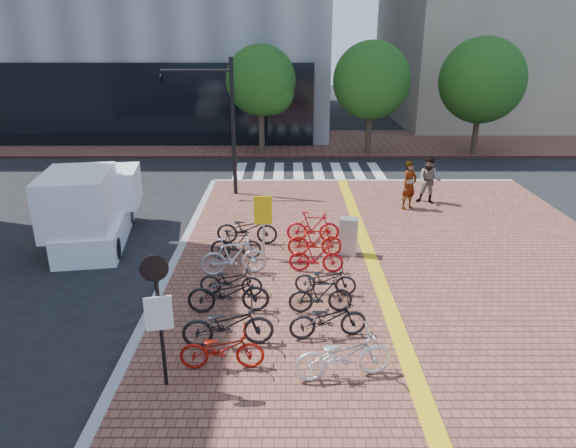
{
  "coord_description": "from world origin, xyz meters",
  "views": [
    {
      "loc": [
        -0.56,
        -11.22,
        6.65
      ],
      "look_at": [
        -0.54,
        3.06,
        1.3
      ],
      "focal_mm": 32.0,
      "sensor_mm": 36.0,
      "label": 1
    }
  ],
  "objects_px": {
    "traffic_light_pole": "(200,102)",
    "bike_13": "(313,227)",
    "bike_11": "(316,257)",
    "box_truck": "(93,208)",
    "bike_6": "(247,229)",
    "bike_10": "(326,279)",
    "bike_7": "(343,355)",
    "pedestrian_b": "(429,180)",
    "bike_12": "(315,241)",
    "notice_sign": "(158,306)",
    "bike_9": "(321,295)",
    "yellow_sign": "(263,216)",
    "utility_box": "(348,236)",
    "bike_0": "(222,349)",
    "bike_2": "(228,292)",
    "bike_5": "(236,244)",
    "bike_1": "(228,324)",
    "bike_3": "(231,280)",
    "bike_4": "(234,256)",
    "pedestrian_a": "(409,185)",
    "bike_8": "(328,319)"
  },
  "relations": [
    {
      "from": "bike_3",
      "to": "bike_11",
      "type": "distance_m",
      "value": 2.69
    },
    {
      "from": "bike_11",
      "to": "bike_4",
      "type": "bearing_deg",
      "value": 99.18
    },
    {
      "from": "box_truck",
      "to": "yellow_sign",
      "type": "bearing_deg",
      "value": -16.08
    },
    {
      "from": "bike_9",
      "to": "pedestrian_b",
      "type": "xyz_separation_m",
      "value": [
        4.85,
        8.65,
        0.47
      ]
    },
    {
      "from": "bike_2",
      "to": "box_truck",
      "type": "distance_m",
      "value": 6.94
    },
    {
      "from": "bike_0",
      "to": "bike_6",
      "type": "distance_m",
      "value": 6.66
    },
    {
      "from": "bike_6",
      "to": "pedestrian_a",
      "type": "relative_size",
      "value": 1.04
    },
    {
      "from": "bike_7",
      "to": "bike_12",
      "type": "xyz_separation_m",
      "value": [
        -0.25,
        5.95,
        -0.01
      ]
    },
    {
      "from": "bike_7",
      "to": "traffic_light_pole",
      "type": "xyz_separation_m",
      "value": [
        -4.61,
        12.53,
        3.34
      ]
    },
    {
      "from": "yellow_sign",
      "to": "notice_sign",
      "type": "distance_m",
      "value": 6.25
    },
    {
      "from": "bike_0",
      "to": "box_truck",
      "type": "relative_size",
      "value": 0.37
    },
    {
      "from": "yellow_sign",
      "to": "bike_3",
      "type": "bearing_deg",
      "value": -107.7
    },
    {
      "from": "bike_0",
      "to": "yellow_sign",
      "type": "height_order",
      "value": "yellow_sign"
    },
    {
      "from": "bike_6",
      "to": "bike_10",
      "type": "distance_m",
      "value": 4.17
    },
    {
      "from": "bike_7",
      "to": "bike_2",
      "type": "bearing_deg",
      "value": 34.27
    },
    {
      "from": "bike_13",
      "to": "box_truck",
      "type": "height_order",
      "value": "box_truck"
    },
    {
      "from": "yellow_sign",
      "to": "bike_13",
      "type": "bearing_deg",
      "value": 40.62
    },
    {
      "from": "bike_11",
      "to": "bike_9",
      "type": "bearing_deg",
      "value": -174.99
    },
    {
      "from": "bike_2",
      "to": "bike_10",
      "type": "bearing_deg",
      "value": -72.86
    },
    {
      "from": "bike_10",
      "to": "bike_13",
      "type": "relative_size",
      "value": 0.93
    },
    {
      "from": "bike_1",
      "to": "bike_3",
      "type": "distance_m",
      "value": 2.3
    },
    {
      "from": "bike_1",
      "to": "bike_4",
      "type": "relative_size",
      "value": 1.06
    },
    {
      "from": "yellow_sign",
      "to": "box_truck",
      "type": "xyz_separation_m",
      "value": [
        -5.69,
        1.64,
        -0.31
      ]
    },
    {
      "from": "bike_2",
      "to": "bike_8",
      "type": "height_order",
      "value": "bike_2"
    },
    {
      "from": "bike_0",
      "to": "utility_box",
      "type": "height_order",
      "value": "utility_box"
    },
    {
      "from": "bike_12",
      "to": "notice_sign",
      "type": "bearing_deg",
      "value": 151.66
    },
    {
      "from": "traffic_light_pole",
      "to": "bike_13",
      "type": "bearing_deg",
      "value": -51.25
    },
    {
      "from": "bike_5",
      "to": "notice_sign",
      "type": "bearing_deg",
      "value": 173.03
    },
    {
      "from": "bike_3",
      "to": "traffic_light_pole",
      "type": "distance_m",
      "value": 9.95
    },
    {
      "from": "bike_6",
      "to": "pedestrian_a",
      "type": "xyz_separation_m",
      "value": [
        6.04,
        3.54,
        0.43
      ]
    },
    {
      "from": "yellow_sign",
      "to": "utility_box",
      "type": "bearing_deg",
      "value": 7.37
    },
    {
      "from": "bike_3",
      "to": "notice_sign",
      "type": "xyz_separation_m",
      "value": [
        -0.92,
        -3.67,
        1.33
      ]
    },
    {
      "from": "bike_5",
      "to": "bike_4",
      "type": "bearing_deg",
      "value": -176.82
    },
    {
      "from": "bike_7",
      "to": "bike_8",
      "type": "xyz_separation_m",
      "value": [
        -0.19,
        1.45,
        -0.05
      ]
    },
    {
      "from": "bike_1",
      "to": "bike_3",
      "type": "height_order",
      "value": "bike_1"
    },
    {
      "from": "bike_7",
      "to": "pedestrian_b",
      "type": "distance_m",
      "value": 12.1
    },
    {
      "from": "bike_10",
      "to": "bike_7",
      "type": "bearing_deg",
      "value": -172.28
    },
    {
      "from": "bike_4",
      "to": "pedestrian_a",
      "type": "distance_m",
      "value": 8.56
    },
    {
      "from": "bike_12",
      "to": "utility_box",
      "type": "bearing_deg",
      "value": -82.58
    },
    {
      "from": "bike_5",
      "to": "bike_1",
      "type": "bearing_deg",
      "value": -175.93
    },
    {
      "from": "bike_2",
      "to": "pedestrian_b",
      "type": "bearing_deg",
      "value": -42.98
    },
    {
      "from": "bike_11",
      "to": "box_truck",
      "type": "distance_m",
      "value": 7.7
    },
    {
      "from": "bike_10",
      "to": "utility_box",
      "type": "relative_size",
      "value": 1.37
    },
    {
      "from": "box_truck",
      "to": "bike_3",
      "type": "bearing_deg",
      "value": -38.94
    },
    {
      "from": "bike_1",
      "to": "bike_13",
      "type": "height_order",
      "value": "bike_1"
    },
    {
      "from": "bike_6",
      "to": "pedestrian_b",
      "type": "height_order",
      "value": "pedestrian_b"
    },
    {
      "from": "bike_5",
      "to": "bike_9",
      "type": "distance_m",
      "value": 4.0
    },
    {
      "from": "bike_1",
      "to": "bike_9",
      "type": "bearing_deg",
      "value": -61.57
    },
    {
      "from": "bike_3",
      "to": "bike_12",
      "type": "bearing_deg",
      "value": -38.15
    },
    {
      "from": "traffic_light_pole",
      "to": "bike_2",
      "type": "bearing_deg",
      "value": -78.27
    }
  ]
}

